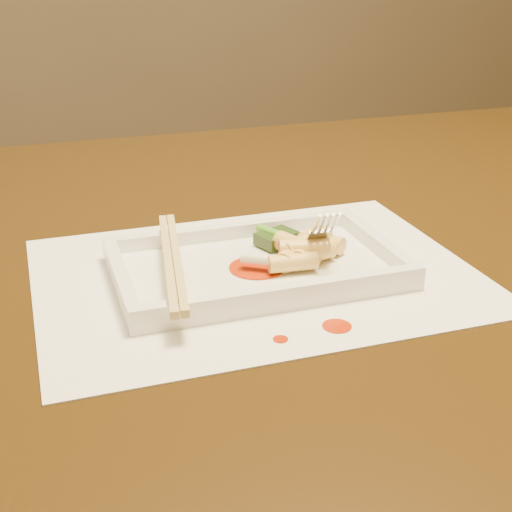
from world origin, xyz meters
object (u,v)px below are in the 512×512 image
object	(u,v)px
fork	(321,176)
placemat	(256,274)
plate_base	(256,270)
chopstick_a	(168,260)
table	(252,316)

from	to	relation	value
fork	placemat	bearing A→B (deg)	-165.58
plate_base	chopstick_a	size ratio (longest dim) A/B	1.25
placemat	plate_base	distance (m)	0.00
table	plate_base	world-z (taller)	plate_base
placemat	table	bearing A→B (deg)	74.08
placemat	chopstick_a	distance (m)	0.09
table	plate_base	size ratio (longest dim) A/B	5.38
placemat	chopstick_a	bearing A→B (deg)	-180.00
chopstick_a	placemat	bearing A→B (deg)	0.00
table	placemat	distance (m)	0.15
plate_base	fork	size ratio (longest dim) A/B	1.86
fork	plate_base	bearing A→B (deg)	-165.58
plate_base	table	bearing A→B (deg)	74.08
table	chopstick_a	bearing A→B (deg)	-137.23
placemat	fork	size ratio (longest dim) A/B	2.86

